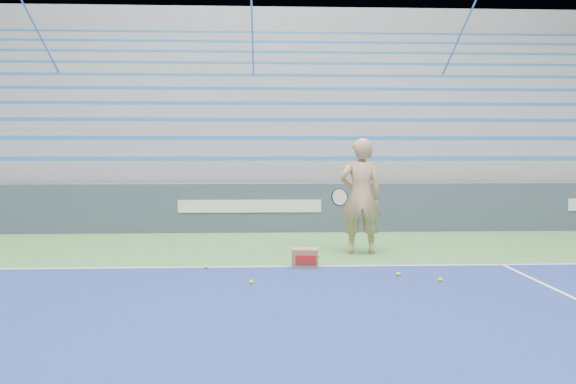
% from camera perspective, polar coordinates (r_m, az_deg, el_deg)
% --- Properties ---
extents(sponsor_barrier, '(30.00, 0.32, 1.10)m').
position_cam_1_polar(sponsor_barrier, '(12.74, -3.86, -1.60)').
color(sponsor_barrier, '#3C475B').
rests_on(sponsor_barrier, ground).
extents(bleachers, '(31.00, 9.15, 7.30)m').
position_cam_1_polar(bleachers, '(18.41, -3.47, 5.75)').
color(bleachers, '#92959A').
rests_on(bleachers, ground).
extents(tennis_player, '(0.98, 0.87, 2.05)m').
position_cam_1_polar(tennis_player, '(10.03, 7.38, -0.43)').
color(tennis_player, tan).
rests_on(tennis_player, ground).
extents(ball_box, '(0.43, 0.36, 0.30)m').
position_cam_1_polar(ball_box, '(8.84, 1.75, -6.72)').
color(ball_box, '#946847').
rests_on(ball_box, ground).
extents(tennis_ball_0, '(0.07, 0.07, 0.07)m').
position_cam_1_polar(tennis_ball_0, '(7.74, -3.74, -9.14)').
color(tennis_ball_0, '#B6EB30').
rests_on(tennis_ball_0, ground).
extents(tennis_ball_1, '(0.07, 0.07, 0.07)m').
position_cam_1_polar(tennis_ball_1, '(8.14, 15.22, -8.61)').
color(tennis_ball_1, '#B6EB30').
rests_on(tennis_ball_1, ground).
extents(tennis_ball_2, '(0.07, 0.07, 0.07)m').
position_cam_1_polar(tennis_ball_2, '(8.81, -8.32, -7.56)').
color(tennis_ball_2, '#B6EB30').
rests_on(tennis_ball_2, ground).
extents(tennis_ball_3, '(0.07, 0.07, 0.07)m').
position_cam_1_polar(tennis_ball_3, '(8.37, 11.17, -8.21)').
color(tennis_ball_3, '#B6EB30').
rests_on(tennis_ball_3, ground).
extents(tennis_ball_4, '(0.07, 0.07, 0.07)m').
position_cam_1_polar(tennis_ball_4, '(9.66, 3.07, -6.49)').
color(tennis_ball_4, '#B6EB30').
rests_on(tennis_ball_4, ground).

